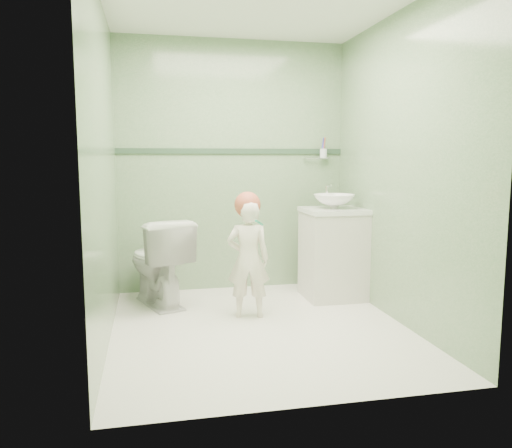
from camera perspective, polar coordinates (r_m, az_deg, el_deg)
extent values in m
plane|color=white|center=(3.92, 0.46, -11.67)|extent=(2.50, 2.50, 0.00)
cube|color=gray|center=(4.93, -2.66, 6.48)|extent=(2.20, 0.04, 2.40)
cube|color=gray|center=(2.50, 6.68, 5.47)|extent=(2.20, 0.04, 2.40)
cube|color=gray|center=(3.63, -16.83, 5.82)|extent=(0.04, 2.50, 2.40)
cube|color=gray|center=(4.08, 15.83, 6.00)|extent=(0.04, 2.50, 2.40)
cube|color=#2E4833|center=(4.92, -2.65, 8.23)|extent=(2.20, 0.02, 0.05)
cube|color=silver|center=(4.70, 8.69, -3.47)|extent=(0.52, 0.50, 0.80)
cube|color=white|center=(4.64, 8.79, 1.51)|extent=(0.54, 0.52, 0.04)
imported|color=white|center=(4.63, 8.81, 2.55)|extent=(0.37, 0.37, 0.13)
cylinder|color=silver|center=(4.81, 7.98, 3.41)|extent=(0.03, 0.03, 0.18)
cylinder|color=silver|center=(4.76, 8.20, 4.33)|extent=(0.02, 0.12, 0.02)
cylinder|color=silver|center=(5.08, 6.89, 7.37)|extent=(0.26, 0.02, 0.02)
cylinder|color=silver|center=(5.09, 7.62, 7.92)|extent=(0.07, 0.07, 0.09)
cylinder|color=purple|center=(5.08, 7.63, 8.71)|extent=(0.01, 0.01, 0.17)
cylinder|color=#FB9E13|center=(5.08, 7.65, 8.71)|extent=(0.01, 0.01, 0.17)
cylinder|color=#D84D3F|center=(5.09, 7.72, 8.70)|extent=(0.01, 0.01, 0.17)
cylinder|color=#3940C8|center=(5.08, 7.51, 8.71)|extent=(0.01, 0.01, 0.17)
imported|color=white|center=(4.51, -11.01, -4.19)|extent=(0.66, 0.86, 0.77)
imported|color=white|center=(4.07, -0.89, -4.02)|extent=(0.38, 0.28, 0.95)
sphere|color=#B9563A|center=(4.03, -0.97, 2.18)|extent=(0.21, 0.21, 0.21)
cylinder|color=#189168|center=(3.89, 0.35, 0.15)|extent=(0.09, 0.12, 0.06)
cube|color=white|center=(3.94, -0.57, 0.81)|extent=(0.03, 0.03, 0.02)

